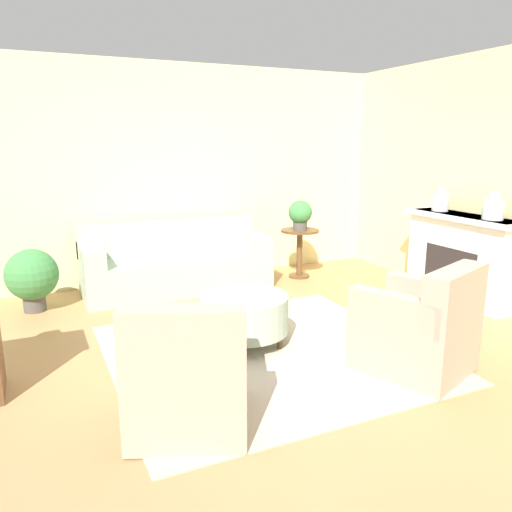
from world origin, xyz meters
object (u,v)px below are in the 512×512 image
couch (176,265)px  vase_mantel_near (440,202)px  vase_mantel_far (493,209)px  side_table (300,245)px  armchair_left (188,376)px  ottoman_table (244,313)px  potted_plant_floor (32,276)px  armchair_right (420,330)px  potted_plant_on_side_table (300,214)px

couch → vase_mantel_near: bearing=-26.3°
vase_mantel_far → vase_mantel_near: bearing=90.0°
side_table → vase_mantel_far: 2.45m
armchair_left → ottoman_table: 1.39m
couch → potted_plant_floor: 1.66m
armchair_right → potted_plant_floor: bearing=133.8°
potted_plant_floor → vase_mantel_near: bearing=-15.5°
side_table → vase_mantel_far: bearing=-59.5°
potted_plant_on_side_table → vase_mantel_near: bearing=-46.8°
couch → side_table: 1.70m
armchair_right → potted_plant_floor: (-2.78, 2.90, 0.04)m
armchair_right → side_table: armchair_right is taller
vase_mantel_near → potted_plant_on_side_table: vase_mantel_near is taller
couch → ottoman_table: (0.07, -1.98, -0.01)m
potted_plant_floor → potted_plant_on_side_table: bearing=0.3°
couch → armchair_right: 3.27m
potted_plant_on_side_table → potted_plant_floor: bearing=-179.7°
armchair_right → vase_mantel_far: (1.76, 0.89, 0.77)m
armchair_left → potted_plant_floor: size_ratio=1.47×
vase_mantel_near → vase_mantel_far: size_ratio=0.90×
armchair_left → vase_mantel_near: vase_mantel_near is taller
couch → vase_mantel_near: vase_mantel_near is taller
vase_mantel_near → ottoman_table: bearing=-168.9°
vase_mantel_near → potted_plant_floor: (-4.54, 1.26, -0.71)m
armchair_right → ottoman_table: size_ratio=1.26×
side_table → potted_plant_floor: bearing=-179.7°
vase_mantel_near → armchair_right: bearing=-136.9°
armchair_left → potted_plant_floor: bearing=106.4°
vase_mantel_near → vase_mantel_far: vase_mantel_far is taller
armchair_left → potted_plant_on_side_table: 3.87m
vase_mantel_near → side_table: bearing=133.2°
armchair_right → potted_plant_on_side_table: bearing=79.2°
couch → vase_mantel_far: bearing=-37.1°
vase_mantel_far → armchair_left: bearing=-166.4°
armchair_right → vase_mantel_far: bearing=26.9°
couch → armchair_left: bearing=-104.5°
vase_mantel_near → potted_plant_on_side_table: (-1.20, 1.28, -0.23)m
armchair_right → potted_plant_floor: size_ratio=1.47×
side_table → vase_mantel_near: size_ratio=2.43×
armchair_left → potted_plant_on_side_table: bearing=49.6°
armchair_left → ottoman_table: armchair_left is taller
side_table → potted_plant_on_side_table: size_ratio=1.66×
vase_mantel_near → vase_mantel_far: (-0.00, -0.75, 0.01)m
couch → vase_mantel_far: size_ratio=7.52×
potted_plant_floor → armchair_left: bearing=-73.6°
ottoman_table → side_table: bearing=48.5°
vase_mantel_far → potted_plant_on_side_table: vase_mantel_far is taller
armchair_left → couch: bearing=75.5°
couch → potted_plant_on_side_table: bearing=-5.2°
armchair_left → armchair_right: 1.92m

